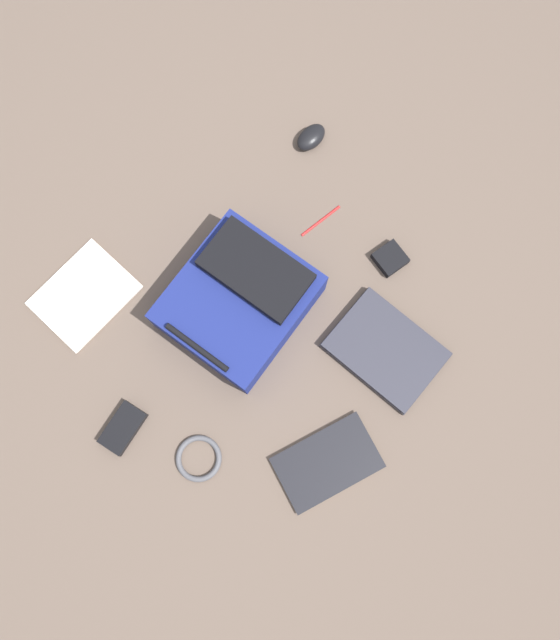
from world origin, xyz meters
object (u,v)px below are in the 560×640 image
object	(u,v)px
cable_coil	(199,458)
earbud_pouch	(390,259)
laptop	(386,350)
computer_mouse	(311,137)
power_brick	(123,428)
book_comic	(327,463)
pen_black	(321,220)
book_manual	(85,295)
backpack	(240,299)

from	to	relation	value
cable_coil	earbud_pouch	xyz separation A→B (m)	(0.12, -0.79, 0.01)
laptop	computer_mouse	world-z (taller)	computer_mouse
laptop	power_brick	size ratio (longest dim) A/B	2.56
book_comic	pen_black	world-z (taller)	book_comic
computer_mouse	pen_black	world-z (taller)	computer_mouse
book_manual	cable_coil	world-z (taller)	same
power_brick	book_comic	bearing A→B (deg)	-137.31
backpack	power_brick	world-z (taller)	backpack
laptop	book_manual	xyz separation A→B (m)	(0.66, 0.59, -0.01)
book_comic	cable_coil	xyz separation A→B (m)	(0.23, 0.27, -0.00)
power_brick	pen_black	size ratio (longest dim) A/B	0.91
cable_coil	power_brick	bearing A→B (deg)	30.79
laptop	book_manual	size ratio (longest dim) A/B	1.14
computer_mouse	earbud_pouch	size ratio (longest dim) A/B	1.26
book_comic	computer_mouse	world-z (taller)	computer_mouse
book_manual	earbud_pouch	world-z (taller)	earbud_pouch
backpack	power_brick	size ratio (longest dim) A/B	3.41
power_brick	earbud_pouch	size ratio (longest dim) A/B	1.64
book_manual	book_comic	xyz separation A→B (m)	(-0.81, -0.26, 0.00)
backpack	earbud_pouch	xyz separation A→B (m)	(-0.16, -0.43, -0.06)
earbud_pouch	backpack	bearing A→B (deg)	69.62
cable_coil	power_brick	xyz separation A→B (m)	(0.20, 0.12, 0.01)
book_comic	power_brick	size ratio (longest dim) A/B	2.24
book_comic	computer_mouse	size ratio (longest dim) A/B	2.92
laptop	book_comic	distance (m)	0.36
pen_black	book_manual	bearing A→B (deg)	70.61
laptop	cable_coil	distance (m)	0.61
backpack	laptop	size ratio (longest dim) A/B	1.33
pen_black	earbud_pouch	bearing A→B (deg)	-159.18
computer_mouse	book_manual	bearing A→B (deg)	80.21
backpack	power_brick	xyz separation A→B (m)	(-0.08, 0.47, -0.06)
backpack	laptop	distance (m)	0.44
computer_mouse	book_comic	bearing A→B (deg)	135.66
backpack	pen_black	size ratio (longest dim) A/B	3.12
backpack	computer_mouse	size ratio (longest dim) A/B	4.44
backpack	earbud_pouch	size ratio (longest dim) A/B	5.59
cable_coil	computer_mouse	bearing A→B (deg)	-56.38
book_manual	book_comic	world-z (taller)	book_comic
backpack	pen_black	xyz separation A→B (m)	(0.06, -0.34, -0.07)
pen_black	earbud_pouch	size ratio (longest dim) A/B	1.79
book_comic	cable_coil	world-z (taller)	same
book_comic	computer_mouse	bearing A→B (deg)	-35.85
cable_coil	backpack	bearing A→B (deg)	-52.42
laptop	computer_mouse	size ratio (longest dim) A/B	3.34
book_comic	pen_black	xyz separation A→B (m)	(0.56, -0.43, -0.00)
power_brick	earbud_pouch	bearing A→B (deg)	-95.08
backpack	laptop	xyz separation A→B (m)	(-0.36, -0.24, -0.06)
computer_mouse	cable_coil	xyz separation A→B (m)	(-0.56, 0.84, -0.01)
book_manual	computer_mouse	bearing A→B (deg)	-91.30
book_comic	power_brick	distance (m)	0.57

